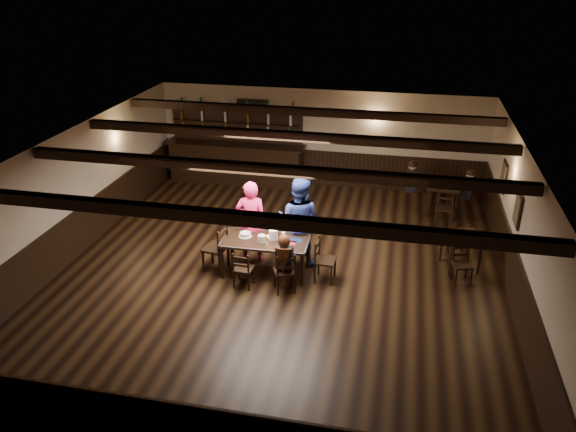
% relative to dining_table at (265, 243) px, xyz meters
% --- Properties ---
extents(ground, '(10.00, 10.00, 0.00)m').
position_rel_dining_table_xyz_m(ground, '(0.29, 0.11, -0.68)').
color(ground, black).
rests_on(ground, ground).
extents(room_shell, '(9.02, 10.02, 2.71)m').
position_rel_dining_table_xyz_m(room_shell, '(0.30, 0.15, 1.06)').
color(room_shell, '#B9AF99').
rests_on(room_shell, ground).
extents(dining_table, '(1.76, 0.91, 0.75)m').
position_rel_dining_table_xyz_m(dining_table, '(0.00, 0.00, 0.00)').
color(dining_table, black).
rests_on(dining_table, ground).
extents(chair_near_left, '(0.39, 0.37, 0.78)m').
position_rel_dining_table_xyz_m(chair_near_left, '(-0.30, -0.66, -0.23)').
color(chair_near_left, black).
rests_on(chair_near_left, ground).
extents(chair_near_right, '(0.51, 0.50, 0.84)m').
position_rel_dining_table_xyz_m(chair_near_right, '(0.55, -0.64, -0.19)').
color(chair_near_right, black).
rests_on(chair_near_right, ground).
extents(chair_end_left, '(0.51, 0.52, 0.99)m').
position_rel_dining_table_xyz_m(chair_end_left, '(-0.96, -0.10, -0.10)').
color(chair_end_left, black).
rests_on(chair_end_left, ground).
extents(chair_end_right, '(0.42, 0.44, 0.89)m').
position_rel_dining_table_xyz_m(chair_end_right, '(1.15, -0.03, -0.17)').
color(chair_end_right, black).
rests_on(chair_end_right, ground).
extents(chair_far_pushed, '(0.45, 0.44, 0.83)m').
position_rel_dining_table_xyz_m(chair_far_pushed, '(-0.79, 1.16, -0.20)').
color(chair_far_pushed, black).
rests_on(chair_far_pushed, ground).
extents(woman_pink, '(0.72, 0.54, 1.80)m').
position_rel_dining_table_xyz_m(woman_pink, '(-0.42, 0.45, 0.22)').
color(woman_pink, '#F4307A').
rests_on(woman_pink, ground).
extents(man_blue, '(1.00, 0.82, 1.88)m').
position_rel_dining_table_xyz_m(man_blue, '(0.56, 0.65, 0.26)').
color(man_blue, navy).
rests_on(man_blue, ground).
extents(seated_person, '(0.32, 0.48, 0.78)m').
position_rel_dining_table_xyz_m(seated_person, '(0.52, -0.59, 0.13)').
color(seated_person, black).
rests_on(seated_person, ground).
extents(cake, '(0.27, 0.27, 0.09)m').
position_rel_dining_table_xyz_m(cake, '(-0.44, 0.07, 0.11)').
color(cake, white).
rests_on(cake, dining_table).
extents(plate_stack_a, '(0.16, 0.16, 0.15)m').
position_rel_dining_table_xyz_m(plate_stack_a, '(-0.05, -0.10, 0.14)').
color(plate_stack_a, white).
rests_on(plate_stack_a, dining_table).
extents(plate_stack_b, '(0.18, 0.18, 0.21)m').
position_rel_dining_table_xyz_m(plate_stack_b, '(0.15, 0.06, 0.17)').
color(plate_stack_b, white).
rests_on(plate_stack_b, dining_table).
extents(tea_light, '(0.06, 0.06, 0.06)m').
position_rel_dining_table_xyz_m(tea_light, '(0.02, 0.10, 0.09)').
color(tea_light, '#A5A8AD').
rests_on(tea_light, dining_table).
extents(salt_shaker, '(0.04, 0.04, 0.10)m').
position_rel_dining_table_xyz_m(salt_shaker, '(0.35, -0.12, 0.12)').
color(salt_shaker, silver).
rests_on(salt_shaker, dining_table).
extents(pepper_shaker, '(0.03, 0.03, 0.08)m').
position_rel_dining_table_xyz_m(pepper_shaker, '(0.43, -0.07, 0.11)').
color(pepper_shaker, '#A5A8AD').
rests_on(pepper_shaker, dining_table).
extents(drink_glass, '(0.07, 0.07, 0.12)m').
position_rel_dining_table_xyz_m(drink_glass, '(0.33, 0.17, 0.13)').
color(drink_glass, silver).
rests_on(drink_glass, dining_table).
extents(menu_red, '(0.34, 0.25, 0.00)m').
position_rel_dining_table_xyz_m(menu_red, '(0.47, -0.04, 0.07)').
color(menu_red, maroon).
rests_on(menu_red, dining_table).
extents(menu_blue, '(0.31, 0.24, 0.00)m').
position_rel_dining_table_xyz_m(menu_blue, '(0.58, 0.12, 0.07)').
color(menu_blue, '#0D1B41').
rests_on(menu_blue, dining_table).
extents(bar_counter, '(3.94, 0.70, 2.20)m').
position_rel_dining_table_xyz_m(bar_counter, '(-2.06, 4.83, 0.04)').
color(bar_counter, black).
rests_on(bar_counter, ground).
extents(back_table_a, '(0.89, 0.89, 0.75)m').
position_rel_dining_table_xyz_m(back_table_a, '(3.89, 1.03, -0.04)').
color(back_table_a, black).
rests_on(back_table_a, ground).
extents(back_table_b, '(0.92, 0.92, 0.75)m').
position_rel_dining_table_xyz_m(back_table_b, '(3.65, 3.77, -0.03)').
color(back_table_b, black).
rests_on(back_table_b, ground).
extents(bg_patron_left, '(0.24, 0.39, 0.80)m').
position_rel_dining_table_xyz_m(bg_patron_left, '(2.84, 4.00, 0.18)').
color(bg_patron_left, black).
rests_on(bg_patron_left, ground).
extents(bg_patron_right, '(0.30, 0.40, 0.73)m').
position_rel_dining_table_xyz_m(bg_patron_right, '(4.23, 3.82, 0.15)').
color(bg_patron_right, black).
rests_on(bg_patron_right, ground).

